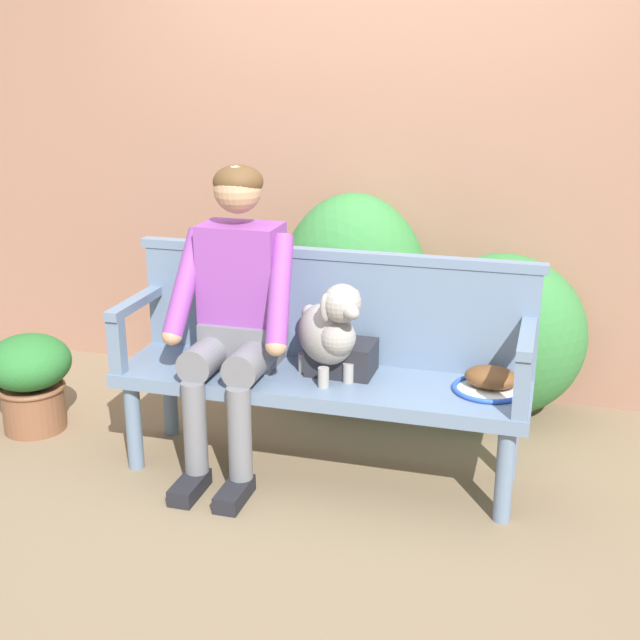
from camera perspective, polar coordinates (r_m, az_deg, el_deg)
The scene contains 14 objects.
ground_plane at distance 3.78m, azimuth 0.00°, elevation -10.23°, with size 40.00×40.00×0.00m, color #7A664C.
brick_garden_fence at distance 4.55m, azimuth 4.28°, elevation 10.39°, with size 8.00×0.30×2.37m, color #936651.
hedge_bush_far_right at distance 4.30m, azimuth 12.18°, elevation -1.02°, with size 0.83×0.67×0.83m, color #337538.
hedge_bush_far_left at distance 4.37m, azimuth 2.25°, elevation 1.53°, with size 0.80×0.70×1.09m, color #337538.
garden_bench at distance 3.61m, azimuth 0.00°, elevation -4.69°, with size 1.76×0.48×0.46m.
bench_backrest at distance 3.69m, azimuth 0.90°, elevation 1.05°, with size 1.80×0.06×0.50m.
bench_armrest_left_end at distance 3.75m, azimuth -12.83°, elevation -0.01°, with size 0.06×0.48×0.28m.
bench_armrest_right_end at distance 3.31m, azimuth 13.72°, elevation -2.52°, with size 0.06×0.48×0.28m.
person_seated at distance 3.60m, azimuth -5.72°, elevation 0.78°, with size 0.56×0.64×1.33m.
dog_on_bench at distance 3.46m, azimuth 0.67°, elevation -0.68°, with size 0.38×0.40×0.44m.
tennis_racket at distance 3.52m, azimuth 11.25°, elevation -4.40°, with size 0.34×0.58×0.03m.
baseball_glove at distance 3.52m, azimuth 11.53°, elevation -3.83°, with size 0.22×0.17×0.09m, color brown.
sports_bag at distance 3.60m, azimuth 1.48°, elevation -2.53°, with size 0.28×0.20×0.14m, color #232328.
potted_plant at distance 4.30m, azimuth -19.03°, elevation -3.66°, with size 0.40×0.40×0.48m.
Camera 1 is at (0.91, -3.19, 1.80)m, focal length 47.25 mm.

